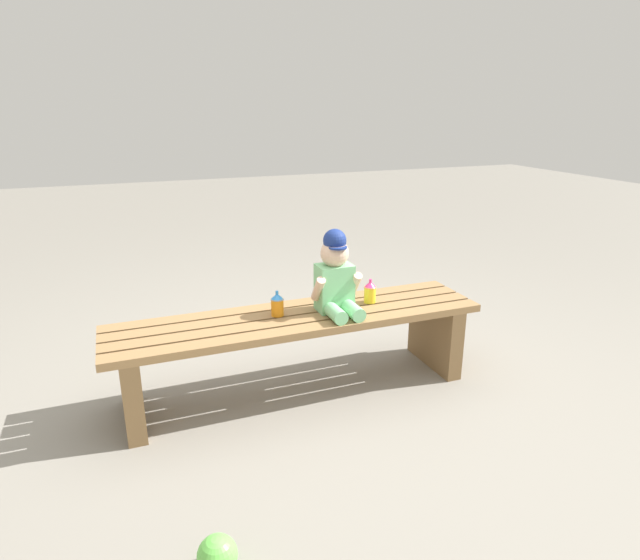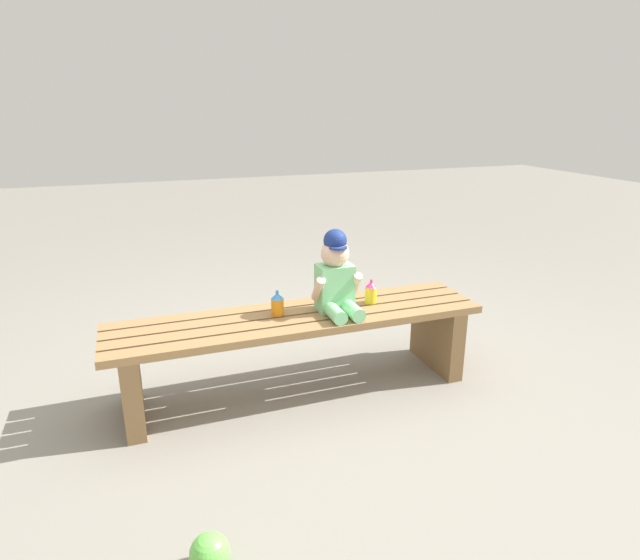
# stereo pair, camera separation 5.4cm
# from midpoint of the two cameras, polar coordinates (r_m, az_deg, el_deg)

# --- Properties ---
(ground_plane) EXTENTS (16.00, 16.00, 0.00)m
(ground_plane) POSITION_cam_midpoint_polar(r_m,az_deg,el_deg) (2.75, -1.67, -11.55)
(ground_plane) COLOR gray
(park_bench) EXTENTS (1.80, 0.41, 0.41)m
(park_bench) POSITION_cam_midpoint_polar(r_m,az_deg,el_deg) (2.62, -1.72, -6.14)
(park_bench) COLOR olive
(park_bench) RESTS_ON ground_plane
(child_figure) EXTENTS (0.23, 0.27, 0.40)m
(child_figure) POSITION_cam_midpoint_polar(r_m,az_deg,el_deg) (2.56, 2.32, 0.38)
(child_figure) COLOR #7FCC8C
(child_figure) RESTS_ON park_bench
(sippy_cup_left) EXTENTS (0.06, 0.06, 0.12)m
(sippy_cup_left) POSITION_cam_midpoint_polar(r_m,az_deg,el_deg) (2.55, -3.96, -2.53)
(sippy_cup_left) COLOR orange
(sippy_cup_left) RESTS_ON park_bench
(sippy_cup_right) EXTENTS (0.06, 0.06, 0.12)m
(sippy_cup_right) POSITION_cam_midpoint_polar(r_m,az_deg,el_deg) (2.72, 6.01, -1.27)
(sippy_cup_right) COLOR yellow
(sippy_cup_right) RESTS_ON park_bench
(toy_ball) EXTENTS (0.12, 0.12, 0.12)m
(toy_ball) POSITION_cam_midpoint_polar(r_m,az_deg,el_deg) (1.86, -10.76, -26.68)
(toy_ball) COLOR #66CC4C
(toy_ball) RESTS_ON ground_plane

